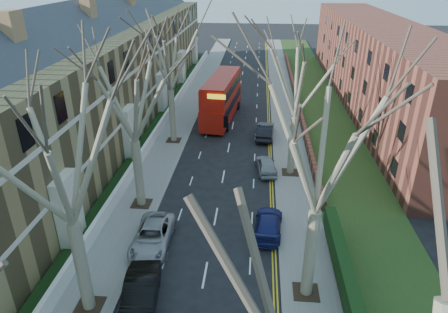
# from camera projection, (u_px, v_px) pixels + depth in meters

# --- Properties ---
(pavement_left) EXTENTS (3.00, 102.00, 0.12)m
(pavement_left) POSITION_uv_depth(u_px,v_px,m) (189.00, 106.00, 50.57)
(pavement_left) COLOR slate
(pavement_left) RESTS_ON ground
(pavement_right) EXTENTS (3.00, 102.00, 0.12)m
(pavement_right) POSITION_uv_depth(u_px,v_px,m) (284.00, 109.00, 49.62)
(pavement_right) COLOR slate
(pavement_right) RESTS_ON ground
(terrace_left) EXTENTS (9.70, 78.00, 13.60)m
(terrace_left) POSITION_uv_depth(u_px,v_px,m) (102.00, 79.00, 41.62)
(terrace_left) COLOR olive
(terrace_left) RESTS_ON ground
(flats_right) EXTENTS (13.97, 54.00, 10.00)m
(flats_right) POSITION_uv_depth(u_px,v_px,m) (377.00, 64.00, 50.17)
(flats_right) COLOR brown
(flats_right) RESTS_ON ground
(front_wall_left) EXTENTS (0.30, 78.00, 1.00)m
(front_wall_left) POSITION_uv_depth(u_px,v_px,m) (161.00, 125.00, 43.28)
(front_wall_left) COLOR white
(front_wall_left) RESTS_ON ground
(grass_verge_right) EXTENTS (6.00, 102.00, 0.06)m
(grass_verge_right) POSITION_uv_depth(u_px,v_px,m) (321.00, 109.00, 49.23)
(grass_verge_right) COLOR #243E16
(grass_verge_right) RESTS_ON ground
(tree_left_mid) EXTENTS (10.50, 10.50, 14.71)m
(tree_left_mid) POSITION_uv_depth(u_px,v_px,m) (57.00, 141.00, 16.81)
(tree_left_mid) COLOR #776D55
(tree_left_mid) RESTS_ON ground
(tree_left_far) EXTENTS (10.15, 10.15, 14.22)m
(tree_left_far) POSITION_uv_depth(u_px,v_px,m) (129.00, 85.00, 25.92)
(tree_left_far) COLOR #776D55
(tree_left_far) RESTS_ON ground
(tree_left_dist) EXTENTS (10.50, 10.50, 14.71)m
(tree_left_dist) POSITION_uv_depth(u_px,v_px,m) (168.00, 46.00, 36.55)
(tree_left_dist) COLOR #776D55
(tree_left_dist) RESTS_ON ground
(tree_right_mid) EXTENTS (10.50, 10.50, 14.71)m
(tree_right_mid) POSITION_uv_depth(u_px,v_px,m) (325.00, 132.00, 17.70)
(tree_right_mid) COLOR #776D55
(tree_right_mid) RESTS_ON ground
(tree_right_far) EXTENTS (10.15, 10.15, 14.22)m
(tree_right_far) POSITION_uv_depth(u_px,v_px,m) (299.00, 67.00, 30.40)
(tree_right_far) COLOR #776D55
(tree_right_far) RESTS_ON ground
(double_decker_bus) EXTENTS (3.83, 11.87, 4.85)m
(double_decker_bus) POSITION_uv_depth(u_px,v_px,m) (222.00, 99.00, 45.73)
(double_decker_bus) COLOR #A6150B
(double_decker_bus) RESTS_ON ground
(car_left_mid) EXTENTS (2.26, 4.95, 1.57)m
(car_left_mid) POSITION_uv_depth(u_px,v_px,m) (140.00, 295.00, 20.72)
(car_left_mid) COLOR black
(car_left_mid) RESTS_ON ground
(car_left_far) EXTENTS (2.44, 5.06, 1.39)m
(car_left_far) POSITION_uv_depth(u_px,v_px,m) (153.00, 236.00, 25.36)
(car_left_far) COLOR #9D9CA1
(car_left_far) RESTS_ON ground
(car_right_near) EXTENTS (2.10, 4.51, 1.27)m
(car_right_near) POSITION_uv_depth(u_px,v_px,m) (268.00, 224.00, 26.68)
(car_right_near) COLOR navy
(car_right_near) RESTS_ON ground
(car_right_mid) EXTENTS (2.09, 4.09, 1.33)m
(car_right_mid) POSITION_uv_depth(u_px,v_px,m) (266.00, 165.00, 34.43)
(car_right_mid) COLOR gray
(car_right_mid) RESTS_ON ground
(car_right_far) EXTENTS (1.98, 4.74, 1.52)m
(car_right_far) POSITION_uv_depth(u_px,v_px,m) (265.00, 131.00, 41.27)
(car_right_far) COLOR black
(car_right_far) RESTS_ON ground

